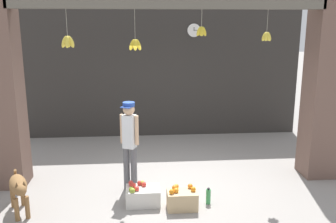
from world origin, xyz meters
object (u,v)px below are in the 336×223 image
Objects in this scene: fruit_crate_oranges at (182,199)px; water_bottle at (208,196)px; dog at (19,187)px; shopkeeper at (130,140)px; wall_clock at (194,30)px; fruit_crate_apples at (142,195)px.

fruit_crate_oranges is 1.73× the size of water_bottle.
dog is 2.52m from fruit_crate_oranges.
water_bottle is at bearing 177.69° from shopkeeper.
shopkeeper is (1.68, 0.73, 0.48)m from dog.
dog is at bearing -178.22° from water_bottle.
wall_clock reaches higher than water_bottle.
wall_clock reaches higher than shopkeeper.
dog reaches higher than fruit_crate_oranges.
fruit_crate_apples is at bearing 175.56° from water_bottle.
dog is 2.96m from water_bottle.
water_bottle is at bearing 15.30° from fruit_crate_oranges.
shopkeeper is 2.88× the size of fruit_crate_apples.
fruit_crate_apples is (1.88, 0.17, -0.29)m from dog.
water_bottle is 4.62m from wall_clock.
shopkeeper reaches higher than fruit_crate_apples.
dog is 2.51× the size of wall_clock.
fruit_crate_oranges is 0.86× the size of fruit_crate_apples.
fruit_crate_oranges is 1.38× the size of wall_clock.
fruit_crate_apples is at bearing 161.81° from fruit_crate_oranges.
fruit_crate_oranges is at bearing 161.70° from shopkeeper.
dog reaches higher than fruit_crate_apples.
fruit_crate_oranges is (0.82, -0.77, -0.76)m from shopkeeper.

